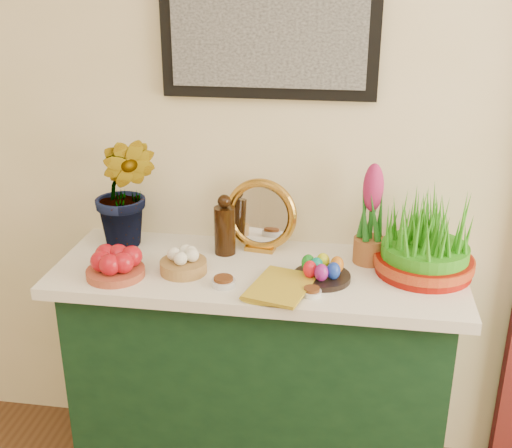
{
  "coord_description": "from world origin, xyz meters",
  "views": [
    {
      "loc": [
        0.19,
        0.03,
        1.85
      ],
      "look_at": [
        -0.11,
        1.95,
        1.07
      ],
      "focal_mm": 45.0,
      "sensor_mm": 36.0,
      "label": 1
    }
  ],
  "objects_px": {
    "hyacinth_green": "(124,174)",
    "mirror": "(261,216)",
    "wheatgrass_sabzeh": "(426,240)",
    "sideboard": "(258,380)",
    "book": "(255,281)"
  },
  "relations": [
    {
      "from": "hyacinth_green",
      "to": "mirror",
      "type": "bearing_deg",
      "value": 8.58
    },
    {
      "from": "hyacinth_green",
      "to": "mirror",
      "type": "relative_size",
      "value": 2.05
    },
    {
      "from": "hyacinth_green",
      "to": "wheatgrass_sabzeh",
      "type": "relative_size",
      "value": 1.67
    },
    {
      "from": "sideboard",
      "to": "wheatgrass_sabzeh",
      "type": "bearing_deg",
      "value": 4.7
    },
    {
      "from": "sideboard",
      "to": "book",
      "type": "height_order",
      "value": "book"
    },
    {
      "from": "mirror",
      "to": "wheatgrass_sabzeh",
      "type": "height_order",
      "value": "wheatgrass_sabzeh"
    },
    {
      "from": "hyacinth_green",
      "to": "wheatgrass_sabzeh",
      "type": "xyz_separation_m",
      "value": [
        1.06,
        -0.06,
        -0.16
      ]
    },
    {
      "from": "book",
      "to": "mirror",
      "type": "bearing_deg",
      "value": 109.06
    },
    {
      "from": "mirror",
      "to": "hyacinth_green",
      "type": "bearing_deg",
      "value": -174.66
    },
    {
      "from": "wheatgrass_sabzeh",
      "to": "book",
      "type": "bearing_deg",
      "value": -161.13
    },
    {
      "from": "hyacinth_green",
      "to": "mirror",
      "type": "xyz_separation_m",
      "value": [
        0.49,
        0.05,
        -0.15
      ]
    },
    {
      "from": "sideboard",
      "to": "book",
      "type": "relative_size",
      "value": 5.45
    },
    {
      "from": "book",
      "to": "wheatgrass_sabzeh",
      "type": "height_order",
      "value": "wheatgrass_sabzeh"
    },
    {
      "from": "hyacinth_green",
      "to": "book",
      "type": "distance_m",
      "value": 0.63
    },
    {
      "from": "hyacinth_green",
      "to": "book",
      "type": "height_order",
      "value": "hyacinth_green"
    }
  ]
}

